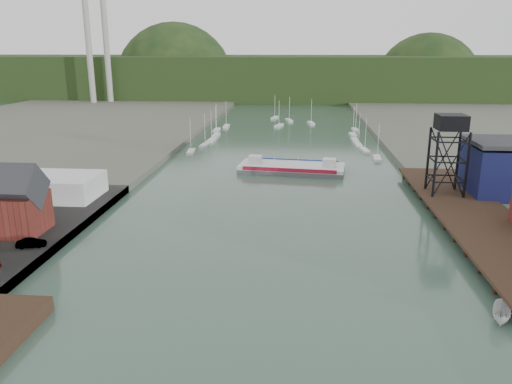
% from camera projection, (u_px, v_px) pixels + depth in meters
% --- Properties ---
extents(ground, '(600.00, 600.00, 0.00)m').
position_uv_depth(ground, '(242.00, 365.00, 50.09)').
color(ground, '#304A3D').
rests_on(ground, ground).
extents(east_pier, '(14.00, 70.00, 2.45)m').
position_uv_depth(east_pier, '(475.00, 215.00, 89.54)').
color(east_pier, black).
rests_on(east_pier, ground).
extents(harbor_building, '(12.20, 8.20, 8.90)m').
position_uv_depth(harbor_building, '(5.00, 206.00, 80.65)').
color(harbor_building, '#571C18').
rests_on(harbor_building, west_quay).
extents(white_shed, '(18.00, 12.00, 4.50)m').
position_uv_depth(white_shed, '(53.00, 186.00, 100.58)').
color(white_shed, silver).
rests_on(white_shed, west_quay).
extents(lift_tower, '(6.50, 6.50, 16.00)m').
position_uv_depth(lift_tower, '(451.00, 127.00, 98.35)').
color(lift_tower, black).
rests_on(lift_tower, east_pier).
extents(marina_sailboats, '(57.71, 92.65, 0.90)m').
position_uv_depth(marina_sailboats, '(285.00, 134.00, 182.54)').
color(marina_sailboats, silver).
rests_on(marina_sailboats, ground).
extents(smokestacks, '(11.20, 8.20, 60.00)m').
position_uv_depth(smokestacks, '(98.00, 50.00, 273.24)').
color(smokestacks, '#A4A39E').
rests_on(smokestacks, ground).
extents(distant_hills, '(500.00, 120.00, 80.00)m').
position_uv_depth(distant_hills, '(287.00, 80.00, 336.03)').
color(distant_hills, black).
rests_on(distant_hills, ground).
extents(chain_ferry, '(27.65, 13.53, 3.83)m').
position_uv_depth(chain_ferry, '(292.00, 168.00, 128.30)').
color(chain_ferry, '#4D4D50').
rests_on(chain_ferry, ground).
extents(motorboat, '(3.74, 5.59, 2.02)m').
position_uv_depth(motorboat, '(502.00, 314.00, 57.66)').
color(motorboat, silver).
rests_on(motorboat, ground).
extents(car_west_b, '(4.48, 2.67, 1.40)m').
position_uv_depth(car_west_b, '(31.00, 243.00, 75.35)').
color(car_west_b, '#999999').
rests_on(car_west_b, west_quay).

